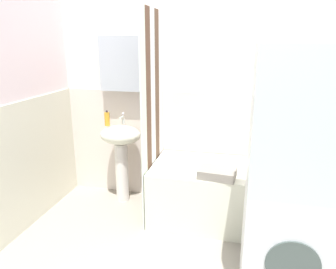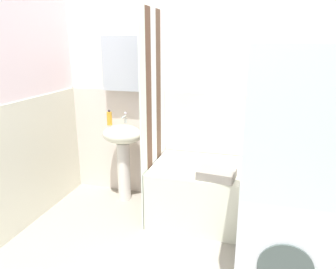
{
  "view_description": "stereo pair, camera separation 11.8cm",
  "coord_description": "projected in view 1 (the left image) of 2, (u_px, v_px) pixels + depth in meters",
  "views": [
    {
      "loc": [
        0.38,
        -2.07,
        1.72
      ],
      "look_at": [
        -0.27,
        0.71,
        0.89
      ],
      "focal_mm": 34.65,
      "sensor_mm": 36.0,
      "label": 1
    },
    {
      "loc": [
        0.5,
        -2.04,
        1.72
      ],
      "look_at": [
        -0.27,
        0.71,
        0.89
      ],
      "focal_mm": 34.65,
      "sensor_mm": 36.0,
      "label": 2
    }
  ],
  "objects": [
    {
      "name": "shower_curtain",
      "position": [
        153.0,
        118.0,
        3.11
      ],
      "size": [
        0.01,
        0.74,
        2.0
      ],
      "color": "white",
      "rests_on": "ground_plane"
    },
    {
      "name": "bathtub",
      "position": [
        225.0,
        194.0,
        3.16
      ],
      "size": [
        1.42,
        0.74,
        0.56
      ],
      "primitive_type": "cube",
      "color": "white",
      "rests_on": "ground_plane"
    },
    {
      "name": "wall_left_tiled",
      "position": [
        14.0,
        111.0,
        2.85
      ],
      "size": [
        0.07,
        1.81,
        2.4
      ],
      "color": "white",
      "rests_on": "ground_plane"
    },
    {
      "name": "washer_dryer_stack",
      "position": [
        293.0,
        184.0,
        2.04
      ],
      "size": [
        0.57,
        0.58,
        1.71
      ],
      "color": "white",
      "rests_on": "ground_plane"
    },
    {
      "name": "soap_dispenser",
      "position": [
        107.0,
        119.0,
        3.4
      ],
      "size": [
        0.06,
        0.06,
        0.17
      ],
      "color": "gold",
      "rests_on": "sink"
    },
    {
      "name": "sink",
      "position": [
        121.0,
        146.0,
        3.47
      ],
      "size": [
        0.44,
        0.34,
        0.85
      ],
      "color": "silver",
      "rests_on": "ground_plane"
    },
    {
      "name": "wall_back_tiled",
      "position": [
        200.0,
        98.0,
        3.37
      ],
      "size": [
        3.6,
        0.18,
        2.4
      ],
      "color": "white",
      "rests_on": "ground_plane"
    },
    {
      "name": "towel_folded",
      "position": [
        217.0,
        173.0,
        2.85
      ],
      "size": [
        0.34,
        0.26,
        0.08
      ],
      "primitive_type": "cube",
      "rotation": [
        0.0,
        0.0,
        -0.11
      ],
      "color": "gray",
      "rests_on": "bathtub"
    },
    {
      "name": "faucet",
      "position": [
        123.0,
        118.0,
        3.47
      ],
      "size": [
        0.03,
        0.12,
        0.12
      ],
      "color": "silver",
      "rests_on": "sink"
    },
    {
      "name": "shampoo_bottle",
      "position": [
        280.0,
        152.0,
        3.2
      ],
      "size": [
        0.04,
        0.04,
        0.22
      ],
      "color": "orange",
      "rests_on": "bathtub"
    },
    {
      "name": "conditioner_bottle",
      "position": [
        291.0,
        155.0,
        3.2
      ],
      "size": [
        0.06,
        0.06,
        0.17
      ],
      "color": "#CE4F67",
      "rests_on": "bathtub"
    }
  ]
}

